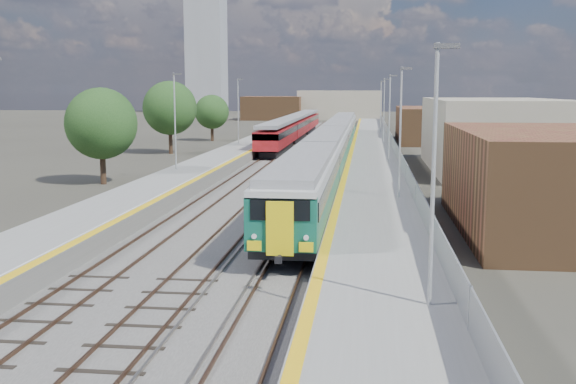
# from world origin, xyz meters

# --- Properties ---
(ground) EXTENTS (320.00, 320.00, 0.00)m
(ground) POSITION_xyz_m (0.00, 50.00, 0.00)
(ground) COLOR #47443A
(ground) RESTS_ON ground
(ballast_bed) EXTENTS (10.50, 155.00, 0.06)m
(ballast_bed) POSITION_xyz_m (-2.25, 52.50, 0.03)
(ballast_bed) COLOR #565451
(ballast_bed) RESTS_ON ground
(tracks) EXTENTS (8.96, 160.00, 0.17)m
(tracks) POSITION_xyz_m (-1.65, 54.18, 0.11)
(tracks) COLOR #4C3323
(tracks) RESTS_ON ground
(platform_right) EXTENTS (4.70, 155.00, 8.52)m
(platform_right) POSITION_xyz_m (5.28, 52.49, 0.54)
(platform_right) COLOR slate
(platform_right) RESTS_ON ground
(platform_left) EXTENTS (4.30, 155.00, 8.52)m
(platform_left) POSITION_xyz_m (-9.05, 52.49, 0.52)
(platform_left) COLOR slate
(platform_left) RESTS_ON ground
(buildings) EXTENTS (72.00, 185.50, 40.00)m
(buildings) POSITION_xyz_m (-18.12, 138.60, 10.70)
(buildings) COLOR brown
(buildings) RESTS_ON ground
(green_train) EXTENTS (2.86, 79.70, 3.15)m
(green_train) POSITION_xyz_m (1.50, 47.30, 2.22)
(green_train) COLOR black
(green_train) RESTS_ON ground
(red_train) EXTENTS (2.76, 55.91, 3.48)m
(red_train) POSITION_xyz_m (-5.50, 77.84, 2.06)
(red_train) COLOR black
(red_train) RESTS_ON ground
(tree_a) EXTENTS (5.46, 5.46, 7.40)m
(tree_a) POSITION_xyz_m (-15.47, 32.21, 4.66)
(tree_a) COLOR #382619
(tree_a) RESTS_ON ground
(tree_b) EXTENTS (6.06, 6.06, 8.21)m
(tree_b) POSITION_xyz_m (-17.46, 57.01, 5.17)
(tree_b) COLOR #382619
(tree_b) RESTS_ON ground
(tree_c) EXTENTS (4.81, 4.81, 6.52)m
(tree_c) POSITION_xyz_m (-17.17, 76.51, 4.10)
(tree_c) COLOR #382619
(tree_c) RESTS_ON ground
(tree_d) EXTENTS (4.15, 4.15, 5.62)m
(tree_d) POSITION_xyz_m (19.24, 72.67, 3.54)
(tree_d) COLOR #382619
(tree_d) RESTS_ON ground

